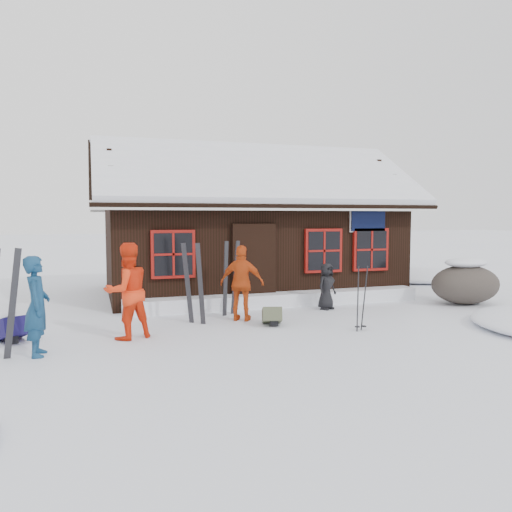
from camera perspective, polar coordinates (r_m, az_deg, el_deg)
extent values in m
plane|color=white|center=(9.98, -0.87, -8.40)|extent=(120.00, 120.00, 0.00)
cube|color=black|center=(14.98, -1.08, 0.76)|extent=(8.00, 5.00, 2.50)
cube|color=black|center=(13.59, 0.76, 9.24)|extent=(8.90, 3.14, 1.88)
cube|color=black|center=(16.41, -2.62, 8.43)|extent=(8.90, 3.14, 1.88)
cube|color=white|center=(13.61, 0.76, 9.83)|extent=(8.72, 3.07, 1.86)
cube|color=white|center=(16.42, -2.62, 8.91)|extent=(8.72, 3.07, 1.86)
cube|color=white|center=(15.08, -1.10, 12.10)|extent=(8.81, 0.22, 0.14)
cube|color=silver|center=(12.17, 3.02, 5.68)|extent=(8.90, 0.10, 0.20)
cube|color=black|center=(12.40, -0.27, -1.18)|extent=(1.00, 0.10, 2.00)
cube|color=black|center=(13.64, 12.71, 4.07)|extent=(1.00, 0.06, 0.60)
cube|color=maroon|center=(11.90, -9.45, 0.21)|extent=(1.04, 0.10, 1.14)
cube|color=black|center=(11.86, -9.43, 0.20)|extent=(0.90, 0.04, 1.00)
cube|color=maroon|center=(13.07, 7.70, 0.61)|extent=(1.04, 0.10, 1.14)
cube|color=black|center=(13.03, 7.78, 0.60)|extent=(0.90, 0.04, 1.00)
cube|color=maroon|center=(13.74, 12.96, 0.73)|extent=(1.04, 0.10, 1.14)
cube|color=black|center=(13.70, 13.05, 0.71)|extent=(0.90, 0.04, 1.00)
cube|color=white|center=(12.52, 2.64, -4.94)|extent=(7.60, 0.60, 0.35)
ellipsoid|color=white|center=(18.91, 17.19, -2.46)|extent=(4.00, 4.00, 0.48)
imported|color=navy|center=(8.74, -23.74, -5.25)|extent=(0.40, 0.60, 1.61)
imported|color=red|center=(9.38, -14.51, -3.90)|extent=(1.04, 0.94, 1.76)
imported|color=#C84514|center=(10.68, -1.61, -3.12)|extent=(1.02, 0.82, 1.63)
imported|color=black|center=(12.14, 8.06, -3.45)|extent=(0.65, 0.56, 1.12)
ellipsoid|color=#463E38|center=(13.85, 22.81, -3.02)|extent=(1.81, 1.36, 1.00)
ellipsoid|color=white|center=(13.80, 22.87, -1.21)|extent=(1.14, 0.83, 0.25)
cube|color=black|center=(8.70, -26.07, -5.06)|extent=(0.34, 0.13, 1.80)
cube|color=black|center=(10.55, -7.82, -3.22)|extent=(0.26, 0.09, 1.74)
cube|color=black|center=(10.45, -6.37, -3.28)|extent=(0.18, 0.21, 1.74)
cube|color=black|center=(11.30, -3.50, -2.69)|extent=(0.18, 0.17, 1.73)
cube|color=black|center=(11.48, -2.39, -2.57)|extent=(0.23, 0.07, 1.73)
cylinder|color=black|center=(9.96, 11.56, -4.89)|extent=(0.09, 0.12, 1.32)
cylinder|color=black|center=(10.03, 12.27, -4.84)|extent=(0.09, 0.12, 1.32)
cube|color=#151044|center=(9.99, -26.03, -7.88)|extent=(0.68, 0.75, 0.33)
cube|color=#4B5039|center=(10.34, 1.83, -7.16)|extent=(0.51, 0.60, 0.28)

